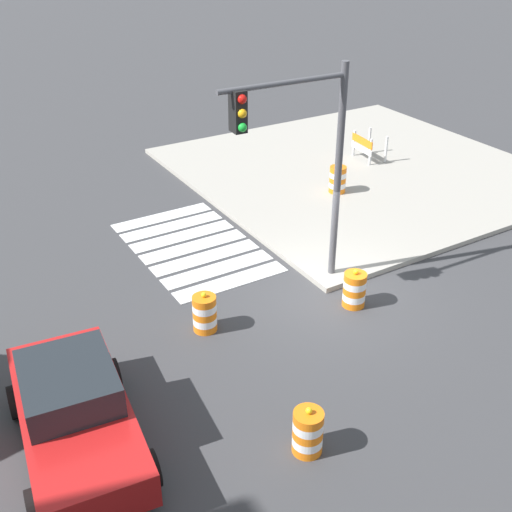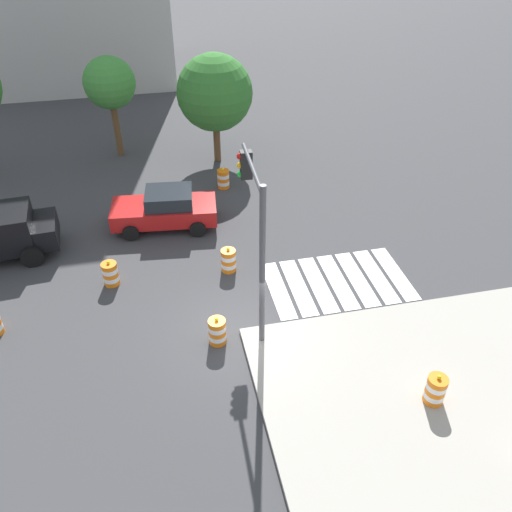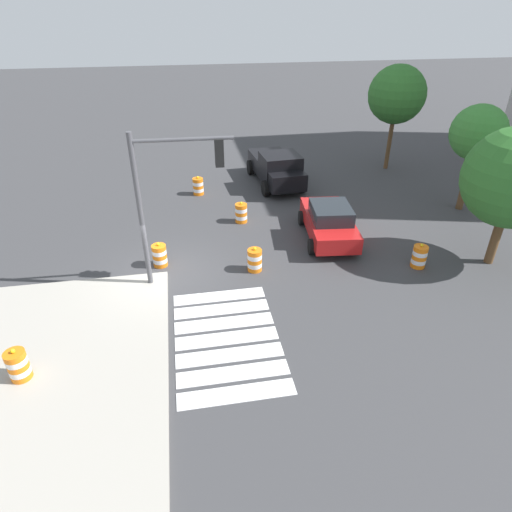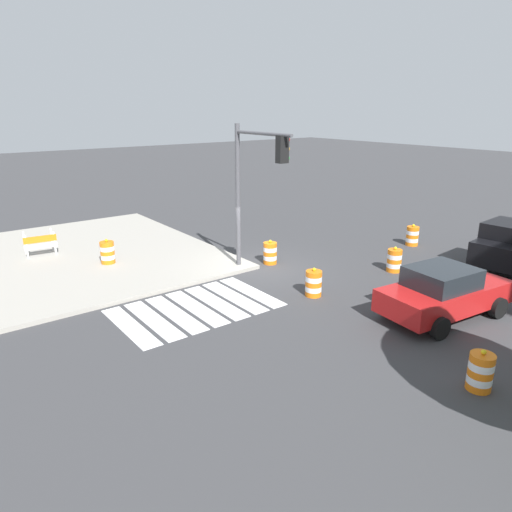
# 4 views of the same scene
# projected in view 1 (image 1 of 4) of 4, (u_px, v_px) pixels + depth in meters

# --- Properties ---
(ground_plane) EXTENTS (120.00, 120.00, 0.00)m
(ground_plane) POSITION_uv_depth(u_px,v_px,m) (326.00, 294.00, 16.13)
(ground_plane) COLOR #38383A
(sidewalk_corner) EXTENTS (12.00, 12.00, 0.15)m
(sidewalk_corner) POSITION_uv_depth(u_px,v_px,m) (360.00, 170.00, 23.25)
(sidewalk_corner) COLOR #9E998E
(sidewalk_corner) RESTS_ON ground
(crosswalk_stripes) EXTENTS (5.10, 3.20, 0.02)m
(crosswalk_stripes) POSITION_uv_depth(u_px,v_px,m) (194.00, 246.00, 18.29)
(crosswalk_stripes) COLOR silver
(crosswalk_stripes) RESTS_ON ground
(sports_car) EXTENTS (4.48, 2.50, 1.63)m
(sports_car) POSITION_uv_depth(u_px,v_px,m) (74.00, 411.00, 11.28)
(sports_car) COLOR red
(sports_car) RESTS_ON ground
(traffic_barrel_near_corner) EXTENTS (0.56, 0.56, 1.02)m
(traffic_barrel_near_corner) POSITION_uv_depth(u_px,v_px,m) (354.00, 290.00, 15.46)
(traffic_barrel_near_corner) COLOR orange
(traffic_barrel_near_corner) RESTS_ON ground
(traffic_barrel_median_near) EXTENTS (0.56, 0.56, 1.02)m
(traffic_barrel_median_near) POSITION_uv_depth(u_px,v_px,m) (308.00, 432.00, 11.34)
(traffic_barrel_median_near) COLOR orange
(traffic_barrel_median_near) RESTS_ON ground
(traffic_barrel_median_far) EXTENTS (0.56, 0.56, 1.02)m
(traffic_barrel_median_far) POSITION_uv_depth(u_px,v_px,m) (205.00, 313.00, 14.58)
(traffic_barrel_median_far) COLOR orange
(traffic_barrel_median_far) RESTS_ON ground
(traffic_barrel_on_sidewalk) EXTENTS (0.56, 0.56, 1.02)m
(traffic_barrel_on_sidewalk) POSITION_uv_depth(u_px,v_px,m) (338.00, 179.00, 21.14)
(traffic_barrel_on_sidewalk) COLOR orange
(traffic_barrel_on_sidewalk) RESTS_ON sidewalk_corner
(construction_barricade) EXTENTS (1.31, 0.90, 1.00)m
(construction_barricade) POSITION_uv_depth(u_px,v_px,m) (365.00, 145.00, 23.74)
(construction_barricade) COLOR silver
(construction_barricade) RESTS_ON sidewalk_corner
(traffic_light_pole) EXTENTS (0.48, 3.29, 5.50)m
(traffic_light_pole) POSITION_uv_depth(u_px,v_px,m) (300.00, 144.00, 14.43)
(traffic_light_pole) COLOR #4C4C51
(traffic_light_pole) RESTS_ON sidewalk_corner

